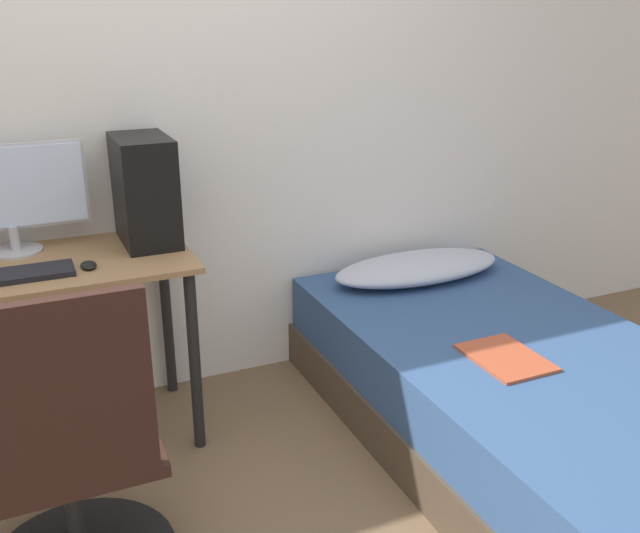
{
  "coord_description": "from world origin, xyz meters",
  "views": [
    {
      "loc": [
        -0.52,
        -1.57,
        1.65
      ],
      "look_at": [
        0.48,
        0.66,
        0.75
      ],
      "focal_mm": 40.0,
      "sensor_mm": 36.0,
      "label": 1
    }
  ],
  "objects_px": {
    "bed": "(516,394)",
    "pc_tower": "(145,190)",
    "keyboard": "(22,274)",
    "monitor": "(7,194)",
    "office_chair": "(70,479)"
  },
  "relations": [
    {
      "from": "bed",
      "to": "pc_tower",
      "type": "height_order",
      "value": "pc_tower"
    },
    {
      "from": "keyboard",
      "to": "pc_tower",
      "type": "height_order",
      "value": "pc_tower"
    },
    {
      "from": "bed",
      "to": "monitor",
      "type": "bearing_deg",
      "value": 152.09
    },
    {
      "from": "office_chair",
      "to": "bed",
      "type": "height_order",
      "value": "office_chair"
    },
    {
      "from": "office_chair",
      "to": "keyboard",
      "type": "xyz_separation_m",
      "value": [
        -0.04,
        0.68,
        0.4
      ]
    },
    {
      "from": "keyboard",
      "to": "monitor",
      "type": "bearing_deg",
      "value": 91.65
    },
    {
      "from": "keyboard",
      "to": "pc_tower",
      "type": "distance_m",
      "value": 0.56
    },
    {
      "from": "monitor",
      "to": "keyboard",
      "type": "xyz_separation_m",
      "value": [
        0.01,
        -0.29,
        -0.22
      ]
    },
    {
      "from": "office_chair",
      "to": "monitor",
      "type": "height_order",
      "value": "monitor"
    },
    {
      "from": "bed",
      "to": "monitor",
      "type": "height_order",
      "value": "monitor"
    },
    {
      "from": "office_chair",
      "to": "pc_tower",
      "type": "height_order",
      "value": "pc_tower"
    },
    {
      "from": "pc_tower",
      "to": "keyboard",
      "type": "bearing_deg",
      "value": -156.2
    },
    {
      "from": "monitor",
      "to": "keyboard",
      "type": "distance_m",
      "value": 0.37
    },
    {
      "from": "office_chair",
      "to": "bed",
      "type": "relative_size",
      "value": 0.49
    },
    {
      "from": "bed",
      "to": "keyboard",
      "type": "xyz_separation_m",
      "value": [
        -1.7,
        0.61,
        0.56
      ]
    }
  ]
}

